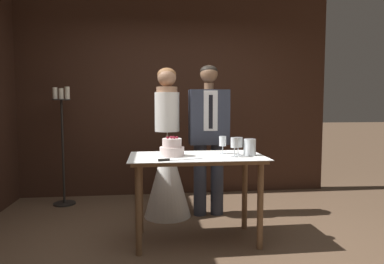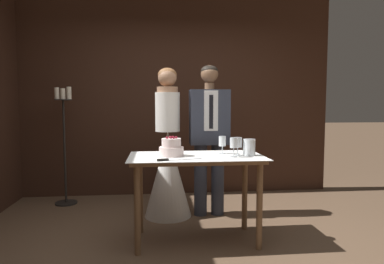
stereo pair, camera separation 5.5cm
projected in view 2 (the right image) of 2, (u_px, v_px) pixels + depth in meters
ground_plane at (188, 251)px, 3.02m from camera, size 40.00×40.00×0.00m
wall_back at (175, 95)px, 4.94m from camera, size 4.52×0.12×2.87m
cake_table at (196, 168)px, 3.21m from camera, size 1.25×0.69×0.82m
tiered_cake at (171, 148)px, 3.18m from camera, size 0.23×0.23×0.19m
cake_knife at (171, 160)px, 2.93m from camera, size 0.40×0.13×0.02m
wine_glass_near at (234, 144)px, 3.11m from camera, size 0.07×0.07×0.18m
wine_glass_middle at (222, 142)px, 3.32m from camera, size 0.07×0.07×0.17m
wine_glass_far at (238, 143)px, 3.21m from camera, size 0.08×0.08×0.17m
hurricane_candle at (249, 148)px, 3.21m from camera, size 0.12×0.12×0.16m
bride at (168, 162)px, 3.94m from camera, size 0.54×0.54×1.71m
groom at (209, 132)px, 3.96m from camera, size 0.45×0.25×1.74m
candle_stand at (64, 143)px, 4.41m from camera, size 0.28×0.28×1.52m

